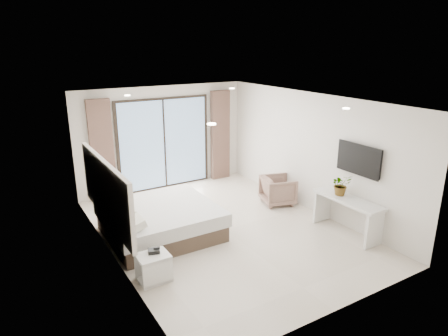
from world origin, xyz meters
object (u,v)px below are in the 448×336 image
(console_desk, at_px, (347,208))
(armchair, at_px, (278,189))
(bed, at_px, (160,221))
(nightstand, at_px, (154,268))

(console_desk, relative_size, armchair, 2.04)
(bed, xyz_separation_m, nightstand, (-0.72, -1.47, -0.08))
(nightstand, bearing_deg, armchair, 22.32)
(bed, xyz_separation_m, console_desk, (3.28, -1.89, 0.24))
(bed, height_order, armchair, armchair)
(bed, relative_size, console_desk, 1.41)
(armchair, bearing_deg, nightstand, 128.42)
(nightstand, relative_size, armchair, 0.69)
(nightstand, xyz_separation_m, console_desk, (3.99, -0.42, 0.32))
(bed, relative_size, armchair, 2.88)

